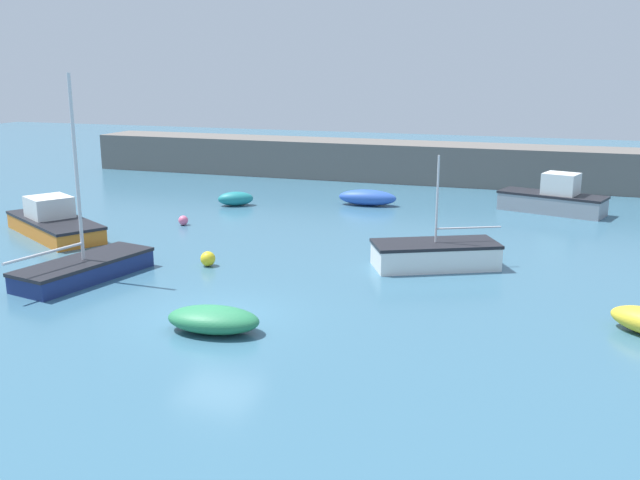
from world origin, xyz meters
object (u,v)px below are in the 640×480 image
(rowboat_white_midwater, at_px, (367,198))
(cabin_cruiser_white, at_px, (554,199))
(motorboat_with_cabin, at_px, (53,222))
(dinghy_near_pier, at_px, (236,199))
(mooring_buoy_pink, at_px, (183,220))
(sailboat_tall_mast, at_px, (84,268))
(sailboat_twin_hulled, at_px, (435,254))
(open_tender_yellow, at_px, (213,320))
(mooring_buoy_yellow, at_px, (208,259))

(rowboat_white_midwater, relative_size, cabin_cruiser_white, 0.58)
(motorboat_with_cabin, distance_m, cabin_cruiser_white, 24.32)
(dinghy_near_pier, distance_m, mooring_buoy_pink, 5.20)
(rowboat_white_midwater, height_order, motorboat_with_cabin, motorboat_with_cabin)
(rowboat_white_midwater, xyz_separation_m, sailboat_tall_mast, (-5.90, -16.43, -0.01))
(sailboat_tall_mast, xyz_separation_m, mooring_buoy_pink, (-1.06, 8.87, -0.18))
(sailboat_twin_hulled, bearing_deg, rowboat_white_midwater, -89.48)
(dinghy_near_pier, xyz_separation_m, open_tender_yellow, (7.49, -17.21, -0.01))
(dinghy_near_pier, relative_size, cabin_cruiser_white, 0.38)
(rowboat_white_midwater, distance_m, sailboat_tall_mast, 17.46)
(cabin_cruiser_white, relative_size, mooring_buoy_yellow, 9.89)
(motorboat_with_cabin, relative_size, mooring_buoy_yellow, 11.55)
(cabin_cruiser_white, distance_m, mooring_buoy_yellow, 19.03)
(open_tender_yellow, distance_m, mooring_buoy_yellow, 6.92)
(open_tender_yellow, bearing_deg, cabin_cruiser_white, -117.90)
(rowboat_white_midwater, height_order, sailboat_tall_mast, sailboat_tall_mast)
(sailboat_twin_hulled, distance_m, sailboat_tall_mast, 12.72)
(dinghy_near_pier, relative_size, mooring_buoy_yellow, 3.78)
(rowboat_white_midwater, xyz_separation_m, mooring_buoy_yellow, (-2.54, -13.52, -0.14))
(motorboat_with_cabin, bearing_deg, cabin_cruiser_white, 61.28)
(sailboat_tall_mast, bearing_deg, rowboat_white_midwater, -8.00)
(cabin_cruiser_white, xyz_separation_m, mooring_buoy_yellow, (-12.08, -14.69, -0.44))
(sailboat_twin_hulled, xyz_separation_m, open_tender_yellow, (-4.78, -8.65, -0.13))
(mooring_buoy_yellow, bearing_deg, dinghy_near_pier, 110.42)
(sailboat_twin_hulled, distance_m, cabin_cruiser_white, 12.73)
(cabin_cruiser_white, bearing_deg, sailboat_tall_mast, 65.83)
(mooring_buoy_yellow, bearing_deg, rowboat_white_midwater, 79.34)
(sailboat_tall_mast, bearing_deg, sailboat_twin_hulled, -52.62)
(cabin_cruiser_white, bearing_deg, mooring_buoy_yellow, 67.65)
(sailboat_twin_hulled, height_order, sailboat_tall_mast, sailboat_tall_mast)
(rowboat_white_midwater, relative_size, mooring_buoy_pink, 7.04)
(sailboat_twin_hulled, bearing_deg, dinghy_near_pier, -61.39)
(rowboat_white_midwater, distance_m, cabin_cruiser_white, 9.61)
(rowboat_white_midwater, xyz_separation_m, cabin_cruiser_white, (9.54, 1.17, 0.30))
(cabin_cruiser_white, bearing_deg, dinghy_near_pier, 29.38)
(dinghy_near_pier, xyz_separation_m, motorboat_with_cabin, (-4.69, -8.85, 0.20))
(sailboat_twin_hulled, relative_size, sailboat_tall_mast, 0.70)
(sailboat_twin_hulled, height_order, open_tender_yellow, sailboat_twin_hulled)
(open_tender_yellow, bearing_deg, sailboat_twin_hulled, -123.96)
(dinghy_near_pier, bearing_deg, sailboat_twin_hulled, -63.03)
(sailboat_twin_hulled, xyz_separation_m, cabin_cruiser_white, (3.96, 12.10, 0.23))
(dinghy_near_pier, xyz_separation_m, mooring_buoy_pink, (-0.26, -5.19, -0.15))
(sailboat_twin_hulled, bearing_deg, motorboat_with_cabin, -25.52)
(cabin_cruiser_white, bearing_deg, sailboat_twin_hulled, 88.93)
(motorboat_with_cabin, bearing_deg, open_tender_yellow, -3.81)
(rowboat_white_midwater, height_order, mooring_buoy_yellow, rowboat_white_midwater)
(open_tender_yellow, xyz_separation_m, mooring_buoy_pink, (-7.75, 12.02, -0.13))
(sailboat_twin_hulled, xyz_separation_m, sailboat_tall_mast, (-11.47, -5.51, -0.08))
(dinghy_near_pier, relative_size, motorboat_with_cabin, 0.33)
(open_tender_yellow, bearing_deg, mooring_buoy_yellow, -66.18)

